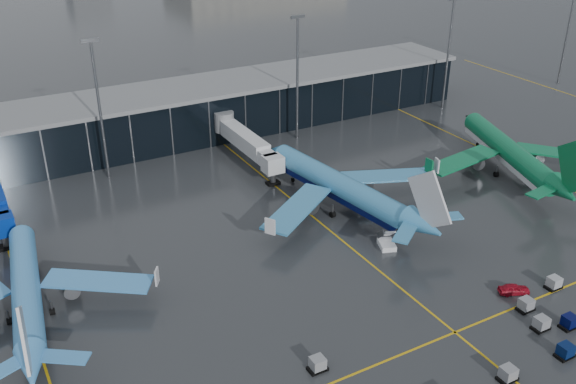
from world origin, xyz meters
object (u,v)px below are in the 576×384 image
airliner_arkefly (23,273)px  airliner_aer_lingus (510,139)px  mobile_airstair (387,243)px  baggage_carts (508,338)px  service_van_red (514,289)px  airliner_klm_near (339,172)px

airliner_arkefly → airliner_aer_lingus: (85.47, 1.54, 0.73)m
airliner_arkefly → mobile_airstair: (49.36, -9.64, -4.95)m
airliner_arkefly → airliner_aer_lingus: bearing=7.8°
baggage_carts → mobile_airstair: 24.76m
service_van_red → airliner_arkefly: bearing=89.3°
airliner_aer_lingus → baggage_carts: size_ratio=1.09×
baggage_carts → airliner_klm_near: bearing=88.1°
airliner_arkefly → airliner_klm_near: bearing=12.1°
airliner_klm_near → mobile_airstair: bearing=-100.0°
airliner_klm_near → airliner_aer_lingus: 35.71m
mobile_airstair → service_van_red: size_ratio=0.92×
airliner_klm_near → baggage_carts: airliner_klm_near is taller
airliner_aer_lingus → airliner_arkefly: bearing=-159.5°
airliner_arkefly → mobile_airstair: bearing=-4.2°
airliner_arkefly → airliner_klm_near: size_ratio=0.88×
airliner_aer_lingus → service_van_red: airliner_aer_lingus is taller
airliner_aer_lingus → service_van_red: bearing=-115.1°
airliner_arkefly → airliner_klm_near: airliner_klm_near is taller
airliner_arkefly → airliner_aer_lingus: 85.49m
airliner_aer_lingus → airliner_klm_near: bearing=-165.5°
airliner_klm_near → mobile_airstair: 15.40m
airliner_klm_near → baggage_carts: 39.47m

